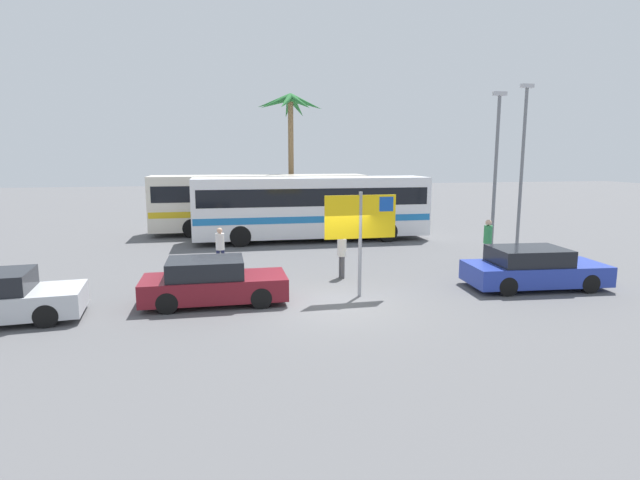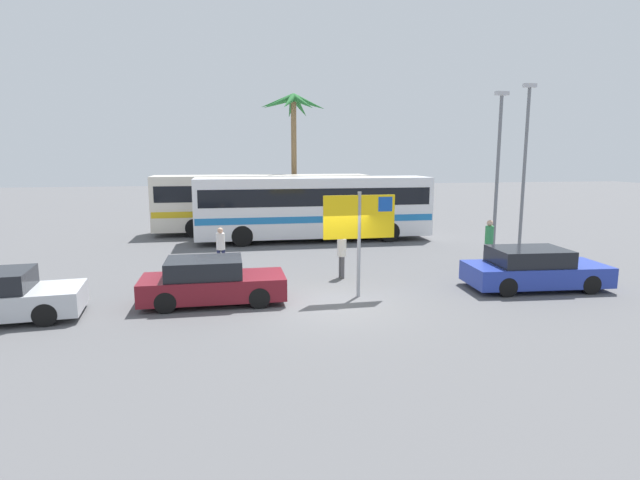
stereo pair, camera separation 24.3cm
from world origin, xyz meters
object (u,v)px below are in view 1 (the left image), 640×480
bus_front_coach (312,205)px  pedestrian_crossing_lot (220,245)px  car_maroon (212,282)px  pedestrian_near_sign (342,252)px  ferry_sign (362,221)px  pedestrian_by_bus (488,238)px  bus_rear_coach (260,201)px  car_blue (533,269)px

bus_front_coach → pedestrian_crossing_lot: size_ratio=7.25×
car_maroon → pedestrian_near_sign: size_ratio=2.57×
car_maroon → pedestrian_near_sign: bearing=27.7°
ferry_sign → pedestrian_crossing_lot: 6.27m
ferry_sign → pedestrian_crossing_lot: ferry_sign is taller
pedestrian_by_bus → pedestrian_crossing_lot: 10.29m
car_maroon → pedestrian_by_bus: (10.47, 3.18, 0.44)m
bus_front_coach → pedestrian_crossing_lot: bearing=-127.3°
bus_front_coach → pedestrian_near_sign: 8.07m
pedestrian_by_bus → car_maroon: bearing=-162.8°
bus_front_coach → pedestrian_crossing_lot: 7.56m
bus_front_coach → ferry_sign: ferry_sign is taller
bus_rear_coach → pedestrian_near_sign: (1.97, -11.20, -0.84)m
bus_front_coach → car_maroon: 11.43m
car_maroon → car_blue: bearing=-1.0°
pedestrian_by_bus → bus_rear_coach: bearing=128.2°
bus_front_coach → pedestrian_crossing_lot: bus_front_coach is taller
car_blue → pedestrian_crossing_lot: size_ratio=2.80×
pedestrian_by_bus → ferry_sign: bearing=-151.0°
car_blue → pedestrian_by_bus: bearing=89.4°
car_blue → pedestrian_near_sign: size_ratio=2.81×
pedestrian_by_bus → pedestrian_crossing_lot: (-10.23, 1.15, -0.13)m
ferry_sign → pedestrian_crossing_lot: size_ratio=1.99×
bus_front_coach → ferry_sign: bearing=-92.0°
car_blue → pedestrian_crossing_lot: (-9.95, 4.55, 0.31)m
pedestrian_near_sign → ferry_sign: bearing=80.6°
bus_rear_coach → pedestrian_crossing_lot: (-2.21, -9.16, -0.84)m
car_blue → pedestrian_near_sign: bearing=160.5°
bus_front_coach → pedestrian_near_sign: (-0.38, -8.01, -0.84)m
car_maroon → pedestrian_near_sign: (4.42, 2.30, 0.30)m
bus_rear_coach → pedestrian_crossing_lot: bus_rear_coach is taller
pedestrian_near_sign → pedestrian_by_bus: (6.05, 0.88, 0.13)m
ferry_sign → car_blue: bearing=-2.6°
bus_front_coach → car_maroon: bearing=-115.0°
car_maroon → pedestrian_crossing_lot: size_ratio=2.56×
ferry_sign → pedestrian_by_bus: ferry_sign is taller
ferry_sign → car_maroon: size_ratio=0.78×
pedestrian_near_sign → pedestrian_by_bus: pedestrian_by_bus is taller
bus_rear_coach → ferry_sign: size_ratio=3.65×
pedestrian_crossing_lot → car_maroon: bearing=-171.0°
pedestrian_by_bus → pedestrian_crossing_lot: size_ratio=1.12×
bus_front_coach → car_blue: size_ratio=2.59×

